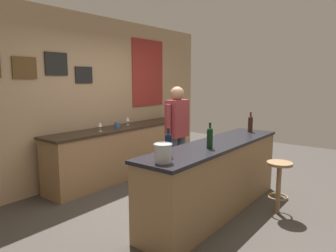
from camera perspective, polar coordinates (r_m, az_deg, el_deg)
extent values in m
plane|color=#423D38|center=(4.49, 3.95, -14.05)|extent=(10.00, 10.00, 0.00)
cube|color=tan|center=(5.54, -13.65, 4.97)|extent=(6.00, 0.06, 2.80)
cube|color=brown|center=(4.84, -24.83, 9.66)|extent=(0.35, 0.02, 0.30)
cube|color=black|center=(5.10, -19.81, 10.68)|extent=(0.38, 0.02, 0.34)
cube|color=black|center=(5.38, -15.18, 9.04)|extent=(0.33, 0.02, 0.27)
cube|color=maroon|center=(6.48, -3.68, 9.66)|extent=(0.92, 0.02, 1.33)
cube|color=olive|center=(4.14, 8.68, -9.61)|extent=(2.60, 0.57, 0.88)
cube|color=black|center=(4.02, 8.83, -3.37)|extent=(2.65, 0.60, 0.04)
cube|color=olive|center=(5.67, -7.71, -4.72)|extent=(3.06, 0.53, 0.86)
cube|color=#2D2319|center=(5.58, -7.81, -0.22)|extent=(3.12, 0.56, 0.04)
cylinder|color=#384766|center=(4.90, 2.35, -6.77)|extent=(0.13, 0.13, 0.86)
cylinder|color=#384766|center=(4.74, 0.93, -7.28)|extent=(0.13, 0.13, 0.86)
cube|color=maroon|center=(4.68, 1.69, 1.38)|extent=(0.36, 0.20, 0.56)
sphere|color=#A87A5B|center=(4.65, 1.71, 5.97)|extent=(0.21, 0.21, 0.21)
cylinder|color=maroon|center=(4.86, 3.22, 1.29)|extent=(0.08, 0.08, 0.52)
cylinder|color=maroon|center=(4.51, 0.04, 0.73)|extent=(0.08, 0.08, 0.52)
cylinder|color=olive|center=(4.33, 19.59, -10.87)|extent=(0.06, 0.06, 0.65)
torus|color=olive|center=(4.36, 19.52, -12.14)|extent=(0.26, 0.26, 0.02)
cylinder|color=olive|center=(4.23, 19.82, -6.51)|extent=(0.32, 0.32, 0.03)
cylinder|color=black|center=(3.26, 0.06, -3.93)|extent=(0.07, 0.07, 0.20)
sphere|color=black|center=(3.24, 0.06, -1.98)|extent=(0.07, 0.07, 0.07)
cylinder|color=black|center=(3.23, 0.06, -1.42)|extent=(0.03, 0.03, 0.09)
cylinder|color=black|center=(3.23, 0.06, -0.49)|extent=(0.03, 0.03, 0.02)
cylinder|color=black|center=(3.68, 7.67, -2.56)|extent=(0.07, 0.07, 0.20)
sphere|color=black|center=(3.66, 7.71, -0.83)|extent=(0.07, 0.07, 0.07)
cylinder|color=black|center=(3.66, 7.72, -0.33)|extent=(0.03, 0.03, 0.09)
cylinder|color=black|center=(3.65, 7.74, 0.49)|extent=(0.03, 0.03, 0.02)
cylinder|color=black|center=(4.94, 14.87, 0.08)|extent=(0.07, 0.07, 0.20)
sphere|color=black|center=(4.93, 14.92, 1.37)|extent=(0.07, 0.07, 0.07)
cylinder|color=black|center=(4.93, 14.93, 1.75)|extent=(0.03, 0.03, 0.09)
cylinder|color=black|center=(4.92, 14.96, 2.36)|extent=(0.03, 0.03, 0.02)
cylinder|color=#B7BABF|center=(3.04, -0.93, -5.04)|extent=(0.17, 0.17, 0.18)
torus|color=#B7BABF|center=(3.02, -0.93, -3.39)|extent=(0.19, 0.19, 0.02)
cylinder|color=silver|center=(5.08, -12.33, -0.96)|extent=(0.06, 0.06, 0.00)
cylinder|color=silver|center=(5.07, -12.34, -0.51)|extent=(0.01, 0.01, 0.07)
cone|color=silver|center=(5.06, -12.37, 0.33)|extent=(0.07, 0.07, 0.08)
cylinder|color=silver|center=(5.70, -7.40, 0.20)|extent=(0.06, 0.06, 0.00)
cylinder|color=silver|center=(5.69, -7.41, 0.60)|extent=(0.01, 0.01, 0.07)
cone|color=silver|center=(5.68, -7.42, 1.35)|extent=(0.07, 0.07, 0.08)
cylinder|color=#336699|center=(5.41, -9.34, 0.19)|extent=(0.08, 0.08, 0.09)
torus|color=#336699|center=(5.45, -8.91, 0.31)|extent=(0.06, 0.01, 0.06)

